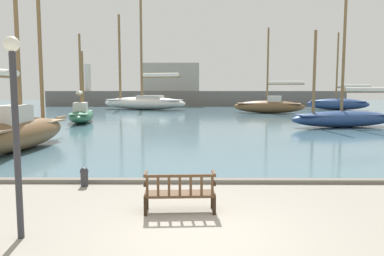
{
  "coord_description": "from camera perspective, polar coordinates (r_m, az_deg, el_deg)",
  "views": [
    {
      "loc": [
        -0.07,
        -7.09,
        2.8
      ],
      "look_at": [
        -0.21,
        10.0,
        1.0
      ],
      "focal_mm": 35.0,
      "sensor_mm": 36.0,
      "label": 1
    }
  ],
  "objects": [
    {
      "name": "sailboat_far_starboard",
      "position": [
        28.63,
        22.12,
        1.63
      ],
      "size": [
        8.15,
        3.52,
        9.53
      ],
      "color": "navy",
      "rests_on": "harbor_water"
    },
    {
      "name": "mooring_bollard",
      "position": [
        11.28,
        -16.1,
        -7.0
      ],
      "size": [
        0.24,
        0.24,
        0.55
      ],
      "color": "#2D2D33",
      "rests_on": "ground"
    },
    {
      "name": "sailboat_centre_channel",
      "position": [
        31.6,
        -16.51,
        2.11
      ],
      "size": [
        2.98,
        6.55,
        7.08
      ],
      "color": "#2D6647",
      "rests_on": "harbor_water"
    },
    {
      "name": "lamp_post",
      "position": [
        7.54,
        -25.34,
        1.62
      ],
      "size": [
        0.28,
        0.28,
        3.74
      ],
      "color": "#2D2D33",
      "rests_on": "ground"
    },
    {
      "name": "sailboat_outer_starboard",
      "position": [
        49.2,
        -7.3,
        4.18
      ],
      "size": [
        11.75,
        6.18,
        14.32
      ],
      "color": "silver",
      "rests_on": "harbor_water"
    },
    {
      "name": "park_bench",
      "position": [
        8.58,
        -1.87,
        -9.75
      ],
      "size": [
        1.62,
        0.6,
        0.92
      ],
      "color": "black",
      "rests_on": "ground"
    },
    {
      "name": "quay_edge_kerb",
      "position": [
        11.28,
        0.82,
        -8.06
      ],
      "size": [
        40.0,
        0.3,
        0.12
      ],
      "primitive_type": "cube",
      "color": "slate",
      "rests_on": "ground"
    },
    {
      "name": "ground_plane",
      "position": [
        7.62,
        1.02,
        -15.56
      ],
      "size": [
        160.0,
        160.0,
        0.0
      ],
      "primitive_type": "plane",
      "color": "gray"
    },
    {
      "name": "sailboat_outer_port",
      "position": [
        42.57,
        11.7,
        3.4
      ],
      "size": [
        8.05,
        3.48,
        9.35
      ],
      "color": "brown",
      "rests_on": "harbor_water"
    },
    {
      "name": "far_breakwater",
      "position": [
        58.93,
        -0.48,
        5.23
      ],
      "size": [
        46.47,
        2.4,
        6.75
      ],
      "color": "#66605B",
      "rests_on": "ground"
    },
    {
      "name": "harbor_water",
      "position": [
        51.16,
        0.53,
        2.93
      ],
      "size": [
        100.0,
        80.0,
        0.08
      ],
      "primitive_type": "cube",
      "color": "slate",
      "rests_on": "ground"
    },
    {
      "name": "sailboat_nearest_starboard",
      "position": [
        18.37,
        -24.9,
        -0.21
      ],
      "size": [
        2.43,
        8.77,
        9.26
      ],
      "color": "brown",
      "rests_on": "harbor_water"
    },
    {
      "name": "sailboat_far_port",
      "position": [
        51.75,
        21.32,
        3.55
      ],
      "size": [
        7.86,
        4.43,
        9.78
      ],
      "color": "navy",
      "rests_on": "harbor_water"
    }
  ]
}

